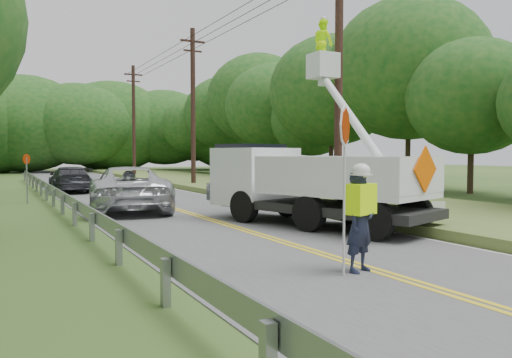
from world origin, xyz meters
name	(u,v)px	position (x,y,z in m)	size (l,w,h in m)	color
ground	(427,287)	(0.00, 0.00, 0.00)	(140.00, 140.00, 0.00)	#2E4E20
road	(166,206)	(0.00, 14.00, 0.01)	(7.20, 96.00, 0.03)	#4F4E50
guardrail	(59,195)	(-4.02, 14.91, 0.55)	(0.18, 48.00, 0.77)	gray
utility_poles	(242,92)	(5.00, 17.02, 5.27)	(1.60, 43.30, 10.00)	black
tall_grass_verge	(309,196)	(7.10, 14.00, 0.15)	(7.00, 96.00, 0.30)	#5B6F2F
treeline_right	(315,98)	(15.78, 26.21, 6.43)	(12.29, 52.10, 11.96)	#332319
treeline_horizon	(58,125)	(0.52, 56.22, 5.50)	(57.31, 14.99, 11.63)	#124A18
flagger	(360,214)	(-0.34, 1.29, 1.09)	(1.12, 0.65, 3.02)	#191E33
bucket_truck	(293,173)	(2.18, 7.58, 1.58)	(4.61, 7.48, 6.93)	black
suv_silver	(128,188)	(-1.74, 13.09, 0.86)	(2.78, 6.02, 1.67)	silver
suv_darkgrey	(70,179)	(-2.46, 23.69, 0.73)	(2.00, 4.92, 1.43)	#313239
stop_sign_permanent	(27,172)	(-4.97, 17.82, 1.40)	(0.33, 0.35, 2.16)	gray
yard_sign	(438,208)	(6.07, 5.25, 0.49)	(0.46, 0.16, 0.68)	white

